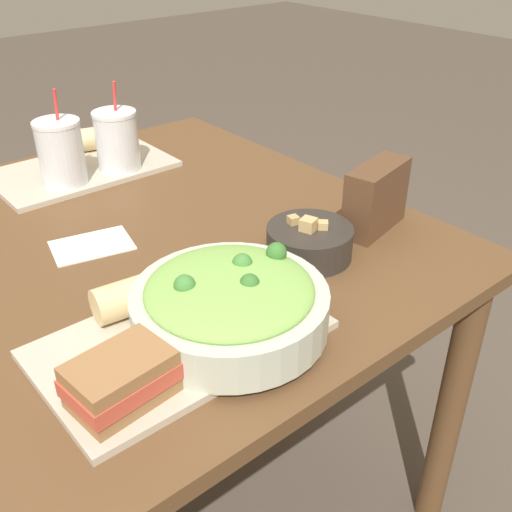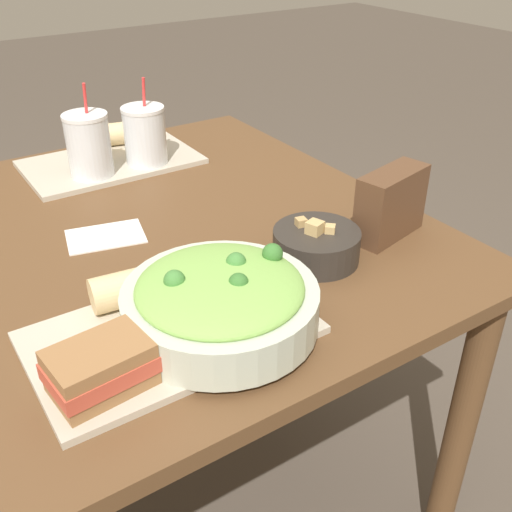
% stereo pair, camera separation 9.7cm
% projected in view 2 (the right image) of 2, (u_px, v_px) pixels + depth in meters
% --- Properties ---
extents(ground_plane, '(12.00, 12.00, 0.00)m').
position_uv_depth(ground_plane, '(146.00, 491.00, 1.51)').
color(ground_plane, '#4C4238').
extents(dining_table, '(1.18, 1.07, 0.73)m').
position_uv_depth(dining_table, '(115.00, 281.00, 1.19)').
color(dining_table, brown).
rests_on(dining_table, ground_plane).
extents(tray_near, '(0.41, 0.25, 0.01)m').
position_uv_depth(tray_near, '(171.00, 333.00, 0.89)').
color(tray_near, '#BCB29E').
rests_on(tray_near, dining_table).
extents(tray_far, '(0.41, 0.25, 0.01)m').
position_uv_depth(tray_far, '(111.00, 162.00, 1.47)').
color(tray_far, '#BCB29E').
rests_on(tray_far, dining_table).
extents(salad_bowl, '(0.29, 0.29, 0.10)m').
position_uv_depth(salad_bowl, '(220.00, 300.00, 0.88)').
color(salad_bowl, beige).
rests_on(salad_bowl, tray_near).
extents(soup_bowl, '(0.16, 0.16, 0.08)m').
position_uv_depth(soup_bowl, '(316.00, 244.00, 1.07)').
color(soup_bowl, '#2D2823').
rests_on(soup_bowl, dining_table).
extents(sandwich_near, '(0.14, 0.10, 0.06)m').
position_uv_depth(sandwich_near, '(100.00, 368.00, 0.77)').
color(sandwich_near, olive).
rests_on(sandwich_near, tray_near).
extents(baguette_near, '(0.18, 0.08, 0.06)m').
position_uv_depth(baguette_near, '(148.00, 283.00, 0.94)').
color(baguette_near, '#DBBC84').
rests_on(baguette_near, tray_near).
extents(baguette_far, '(0.18, 0.10, 0.06)m').
position_uv_depth(baguette_far, '(115.00, 134.00, 1.54)').
color(baguette_far, '#DBBC84').
rests_on(baguette_far, tray_far).
extents(drink_cup_dark, '(0.10, 0.10, 0.21)m').
position_uv_depth(drink_cup_dark, '(89.00, 147.00, 1.35)').
color(drink_cup_dark, silver).
rests_on(drink_cup_dark, tray_far).
extents(drink_cup_red, '(0.10, 0.10, 0.20)m').
position_uv_depth(drink_cup_red, '(145.00, 137.00, 1.42)').
color(drink_cup_red, silver).
rests_on(drink_cup_red, tray_far).
extents(chip_bag, '(0.16, 0.09, 0.13)m').
position_uv_depth(chip_bag, '(391.00, 204.00, 1.13)').
color(chip_bag, brown).
rests_on(chip_bag, dining_table).
extents(napkin_folded, '(0.16, 0.13, 0.00)m').
position_uv_depth(napkin_folded, '(104.00, 237.00, 1.15)').
color(napkin_folded, white).
rests_on(napkin_folded, dining_table).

